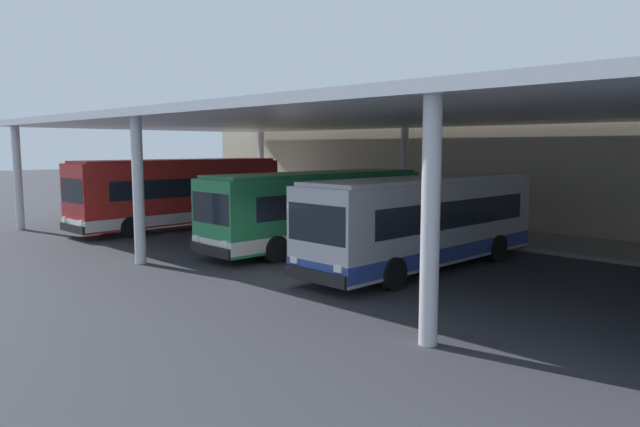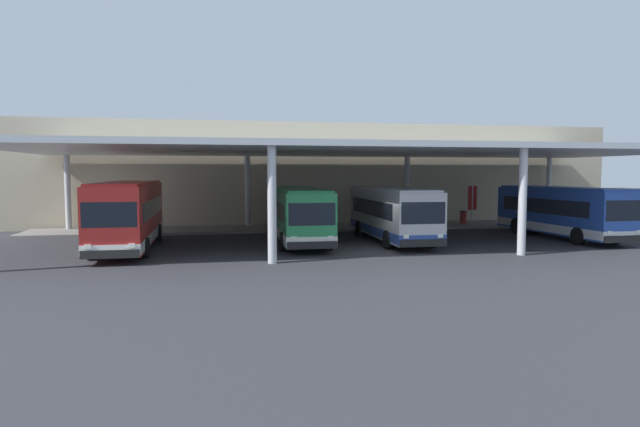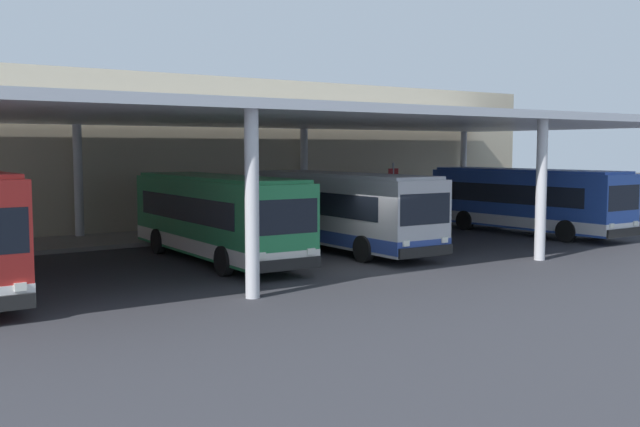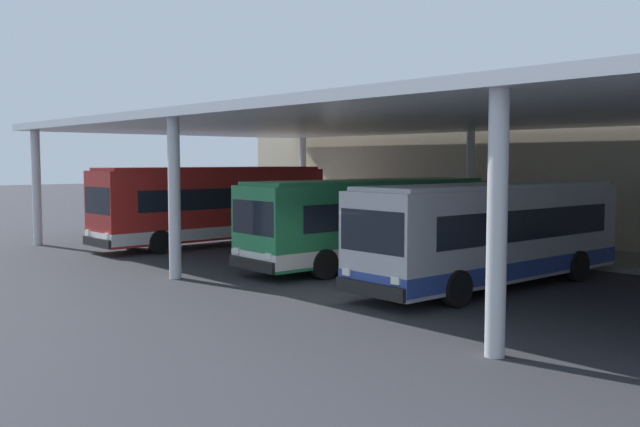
# 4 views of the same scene
# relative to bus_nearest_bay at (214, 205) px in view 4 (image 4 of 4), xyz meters

# --- Properties ---
(ground_plane) EXTENTS (200.00, 200.00, 0.00)m
(ground_plane) POSITION_rel_bus_nearest_bay_xyz_m (13.14, -3.58, -1.84)
(ground_plane) COLOR #333338
(platform_kerb) EXTENTS (42.00, 4.50, 0.18)m
(platform_kerb) POSITION_rel_bus_nearest_bay_xyz_m (13.14, 8.17, -1.75)
(platform_kerb) COLOR gray
(platform_kerb) RESTS_ON ground
(station_building_facade) EXTENTS (48.00, 1.60, 7.90)m
(station_building_facade) POSITION_rel_bus_nearest_bay_xyz_m (13.14, 11.42, 2.11)
(station_building_facade) COLOR #C1B293
(station_building_facade) RESTS_ON ground
(canopy_shelter) EXTENTS (40.00, 17.00, 5.55)m
(canopy_shelter) POSITION_rel_bus_nearest_bay_xyz_m (13.14, 1.92, 3.47)
(canopy_shelter) COLOR silver
(canopy_shelter) RESTS_ON ground
(bus_nearest_bay) EXTENTS (2.74, 11.33, 3.57)m
(bus_nearest_bay) POSITION_rel_bus_nearest_bay_xyz_m (0.00, 0.00, 0.00)
(bus_nearest_bay) COLOR red
(bus_nearest_bay) RESTS_ON ground
(bus_second_bay) EXTENTS (2.99, 10.62, 3.17)m
(bus_second_bay) POSITION_rel_bus_nearest_bay_xyz_m (9.28, 0.71, -0.19)
(bus_second_bay) COLOR #28844C
(bus_second_bay) RESTS_ON ground
(bus_middle_bay) EXTENTS (2.90, 10.59, 3.17)m
(bus_middle_bay) POSITION_rel_bus_nearest_bay_xyz_m (14.79, 0.40, -0.19)
(bus_middle_bay) COLOR #B7B7BC
(bus_middle_bay) RESTS_ON ground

